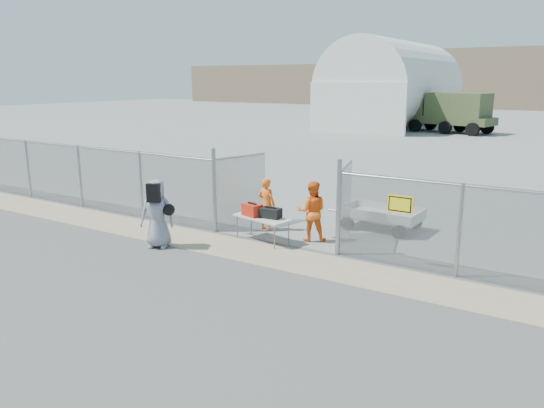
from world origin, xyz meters
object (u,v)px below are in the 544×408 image
Objects in this scene: security_worker_left at (267,204)px; folding_table at (262,229)px; visitor at (157,214)px; utility_trailer at (382,218)px; security_worker_right at (312,211)px.

folding_table is at bearing 120.30° from security_worker_left.
visitor reaches higher than utility_trailer.
folding_table is 0.97× the size of security_worker_right.
folding_table is 0.56× the size of utility_trailer.
security_worker_right is 4.23m from visitor.
utility_trailer is (2.40, 2.93, 0.01)m from folding_table.
visitor reaches higher than security_worker_left.
security_worker_left reaches higher than utility_trailer.
utility_trailer is at bearing 62.73° from folding_table.
folding_table is 1.23m from security_worker_left.
folding_table is at bearing -126.88° from utility_trailer.
security_worker_right is 0.92× the size of visitor.
security_worker_left is at bearing -35.49° from security_worker_right.
visitor is at bearing 65.07° from security_worker_left.
security_worker_left is 3.50m from utility_trailer.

